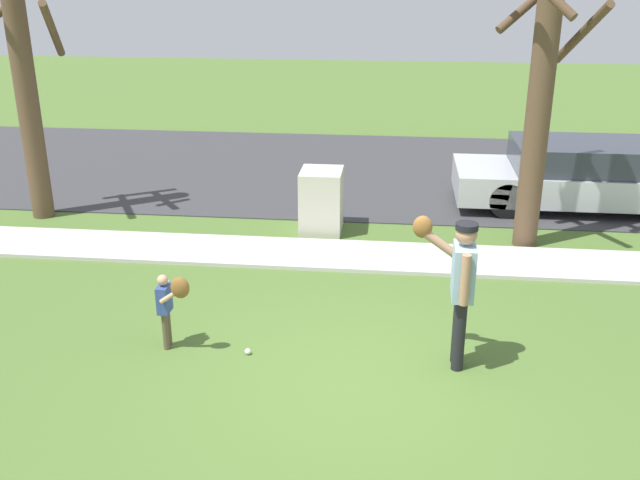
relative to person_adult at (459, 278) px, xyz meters
The scene contains 10 objects.
ground_plane 3.34m from the person_adult, 110.28° to the left, with size 48.00×48.00×0.00m, color #4C6B2D.
sidewalk_strip 3.42m from the person_adult, 109.67° to the left, with size 36.00×1.20×0.06m, color beige.
road_surface 8.21m from the person_adult, 97.74° to the left, with size 36.00×6.80×0.02m, color #38383A.
person_adult is the anchor object (origin of this frame).
person_child 3.33m from the person_adult, behind, with size 0.43×0.38×1.00m.
baseball 2.61m from the person_adult, behind, with size 0.07×0.07×0.07m, color white.
utility_cabinet 4.69m from the person_adult, 115.14° to the left, with size 0.70×0.80×1.07m, color beige.
street_tree_near 4.48m from the person_adult, 70.39° to the left, with size 1.85×1.88×5.13m.
street_tree_far 8.51m from the person_adult, 148.03° to the left, with size 1.85×1.88×5.03m.
parked_sedan_silver 6.60m from the person_adult, 65.93° to the left, with size 4.60×1.80×1.23m.
Camera 1 is at (0.36, -6.82, 4.35)m, focal length 40.46 mm.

